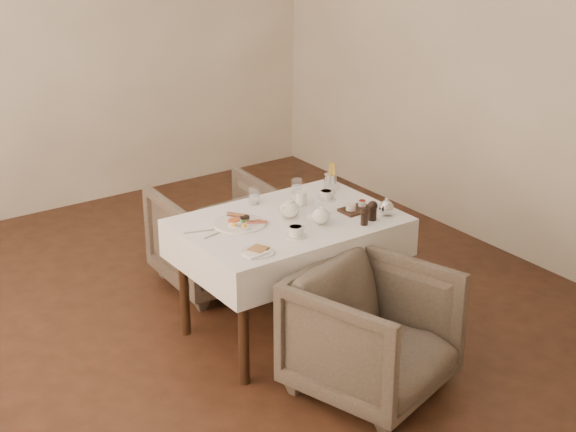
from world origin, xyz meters
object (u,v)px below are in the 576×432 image
(table, at_px, (289,237))
(armchair_far, at_px, (217,236))
(armchair_near, at_px, (372,334))
(teapot_centre, at_px, (289,207))
(breakfast_plate, at_px, (240,223))

(table, height_order, armchair_far, table)
(armchair_near, bearing_deg, armchair_far, 73.13)
(table, distance_m, armchair_near, 0.84)
(table, relative_size, teapot_centre, 7.76)
(armchair_near, xyz_separation_m, breakfast_plate, (-0.28, 0.89, 0.41))
(armchair_far, height_order, teapot_centre, teapot_centre)
(table, relative_size, armchair_near, 1.65)
(table, xyz_separation_m, armchair_near, (-0.00, -0.79, -0.29))
(table, bearing_deg, armchair_far, 90.37)
(armchair_near, height_order, teapot_centre, teapot_centre)
(teapot_centre, bearing_deg, breakfast_plate, 144.71)
(breakfast_plate, xyz_separation_m, teapot_centre, (0.30, -0.08, 0.06))
(table, relative_size, armchair_far, 1.66)
(table, distance_m, teapot_centre, 0.18)
(armchair_near, relative_size, breakfast_plate, 2.56)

